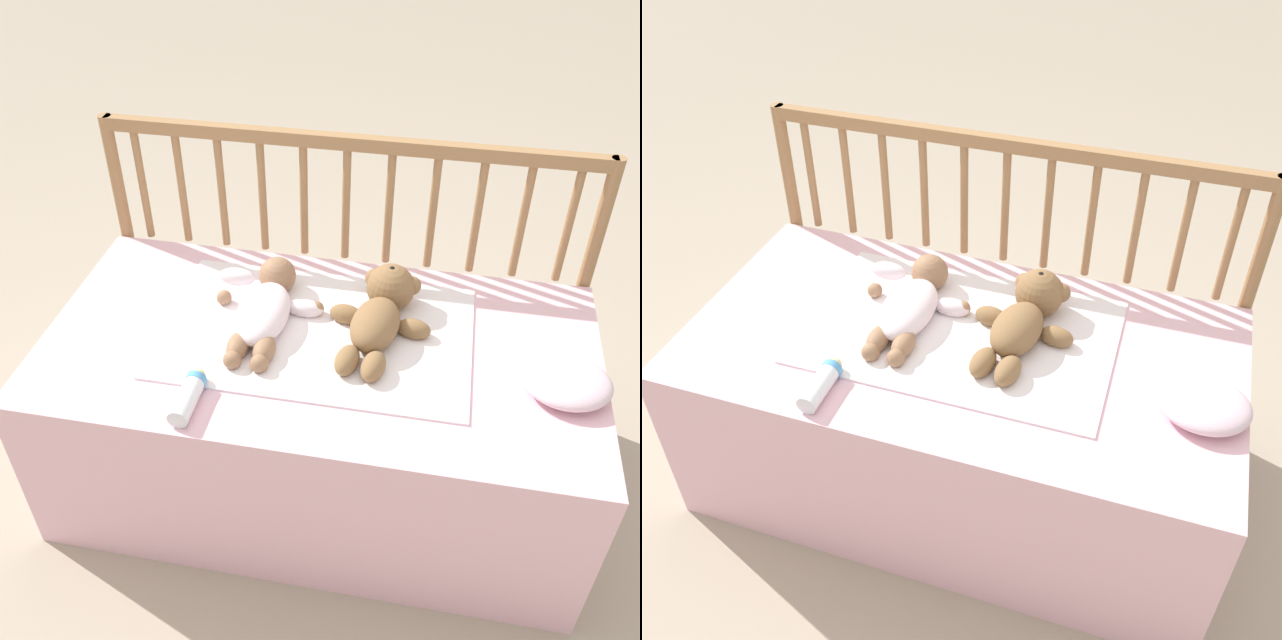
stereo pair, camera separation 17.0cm
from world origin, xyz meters
The scene contains 8 objects.
ground_plane centered at (0.00, 0.00, 0.00)m, with size 12.00×12.00×0.00m, color tan.
crib_mattress centered at (0.00, 0.00, 0.25)m, with size 1.35×0.71×0.50m.
crib_rail centered at (0.00, 0.38, 0.62)m, with size 1.35×0.04×0.87m.
blanket centered at (-0.01, 0.03, 0.51)m, with size 0.76×0.49×0.01m.
teddy_bear centered at (0.14, 0.08, 0.55)m, with size 0.26×0.37×0.13m.
baby centered at (-0.15, 0.05, 0.54)m, with size 0.28×0.38×0.10m.
small_pillow centered at (0.57, -0.06, 0.53)m, with size 0.20×0.18×0.06m.
baby_bottle centered at (-0.24, -0.26, 0.53)m, with size 0.05×0.16×0.05m.
Camera 1 is at (0.25, -1.29, 1.64)m, focal length 40.00 mm.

